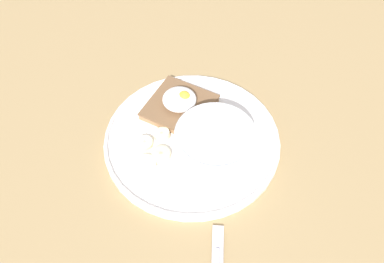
# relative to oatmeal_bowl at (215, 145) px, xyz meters

# --- Properties ---
(ground_plane) EXTENTS (1.20, 1.20, 0.02)m
(ground_plane) POSITION_rel_oatmeal_bowl_xyz_m (0.04, -0.03, -0.05)
(ground_plane) COLOR #9C8054
(ground_plane) RESTS_ON ground
(plate) EXTENTS (0.29, 0.29, 0.02)m
(plate) POSITION_rel_oatmeal_bowl_xyz_m (0.04, -0.03, -0.03)
(plate) COLOR white
(plate) RESTS_ON ground_plane
(oatmeal_bowl) EXTENTS (0.13, 0.13, 0.06)m
(oatmeal_bowl) POSITION_rel_oatmeal_bowl_xyz_m (0.00, 0.00, 0.00)
(oatmeal_bowl) COLOR white
(oatmeal_bowl) RESTS_ON plate
(toast_slice) EXTENTS (0.14, 0.14, 0.01)m
(toast_slice) POSITION_rel_oatmeal_bowl_xyz_m (0.06, -0.09, -0.02)
(toast_slice) COLOR brown
(toast_slice) RESTS_ON plate
(poached_egg) EXTENTS (0.06, 0.06, 0.03)m
(poached_egg) POSITION_rel_oatmeal_bowl_xyz_m (0.06, -0.09, -0.00)
(poached_egg) COLOR white
(poached_egg) RESTS_ON toast_slice
(banana_slice_front) EXTENTS (0.03, 0.03, 0.01)m
(banana_slice_front) POSITION_rel_oatmeal_bowl_xyz_m (0.08, 0.01, -0.02)
(banana_slice_front) COLOR beige
(banana_slice_front) RESTS_ON plate
(banana_slice_left) EXTENTS (0.04, 0.04, 0.01)m
(banana_slice_left) POSITION_rel_oatmeal_bowl_xyz_m (0.09, -0.03, -0.02)
(banana_slice_left) COLOR #F6ECB6
(banana_slice_left) RESTS_ON plate
(banana_slice_back) EXTENTS (0.03, 0.04, 0.01)m
(banana_slice_back) POSITION_rel_oatmeal_bowl_xyz_m (0.11, -0.01, -0.02)
(banana_slice_back) COLOR #F1EAB2
(banana_slice_back) RESTS_ON plate
(banana_slice_right) EXTENTS (0.05, 0.05, 0.01)m
(banana_slice_right) POSITION_rel_oatmeal_bowl_xyz_m (0.11, 0.03, -0.03)
(banana_slice_right) COLOR #F4EFC7
(banana_slice_right) RESTS_ON plate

